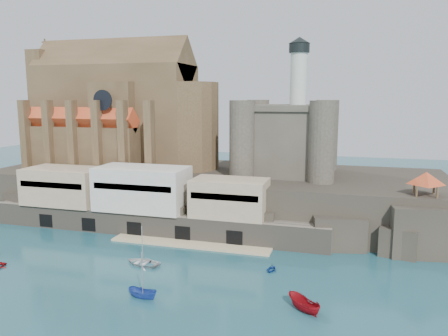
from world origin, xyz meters
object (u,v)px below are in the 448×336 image
(pavilion, at_px, (426,180))
(boat_2, at_px, (143,298))
(castle_keep, at_px, (287,136))
(church, at_px, (122,116))

(pavilion, bearing_deg, boat_2, -142.51)
(castle_keep, distance_m, boat_2, 49.99)
(castle_keep, relative_size, pavilion, 4.58)
(church, relative_size, castle_keep, 1.60)
(church, relative_size, pavilion, 7.34)
(boat_2, bearing_deg, church, 39.47)
(church, distance_m, pavilion, 68.65)
(pavilion, distance_m, boat_2, 50.36)
(castle_keep, xyz_separation_m, pavilion, (25.92, -15.08, -5.59))
(pavilion, xyz_separation_m, boat_2, (-38.66, -29.66, -12.73))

